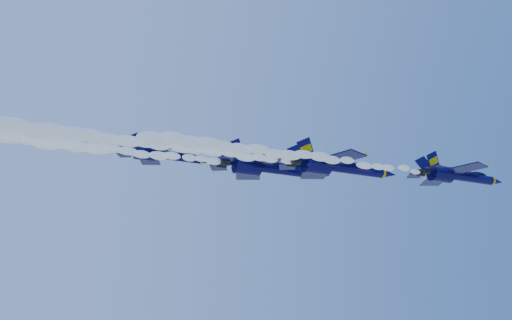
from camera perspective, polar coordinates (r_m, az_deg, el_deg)
name	(u,v)px	position (r m, az deg, el deg)	size (l,w,h in m)	color
jet_lead	(457,176)	(87.67, 19.48, -1.48)	(15.26, 12.52, 5.67)	#0A063D
smoke_trail_jet_lead	(295,155)	(72.81, 3.90, 0.49)	(39.78, 1.82, 1.64)	white
jet_second	(338,167)	(83.79, 8.21, -0.66)	(18.00, 14.77, 6.69)	#0A063D
smoke_trail_jet_second	(151,144)	(73.75, -10.46, 1.59)	(39.78, 2.15, 1.93)	white
jet_third	(270,168)	(88.90, 1.37, -0.76)	(19.12, 15.68, 7.10)	#0A063D
smoke_trail_jet_third	(84,146)	(81.78, -16.84, 1.32)	(39.78, 2.28, 2.05)	white
jet_fourth	(163,155)	(93.45, -9.26, 0.51)	(15.11, 12.40, 5.62)	#0A063D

